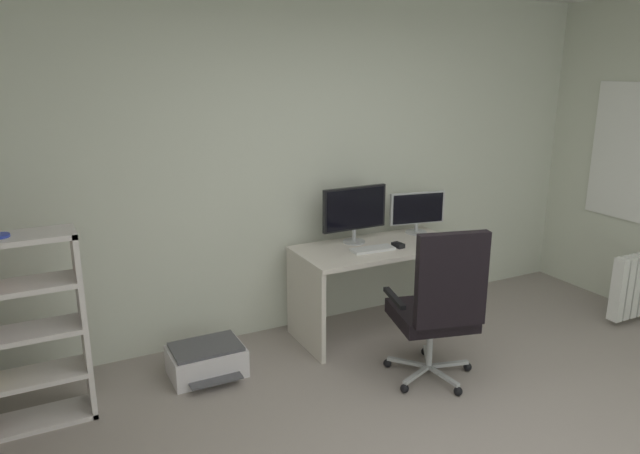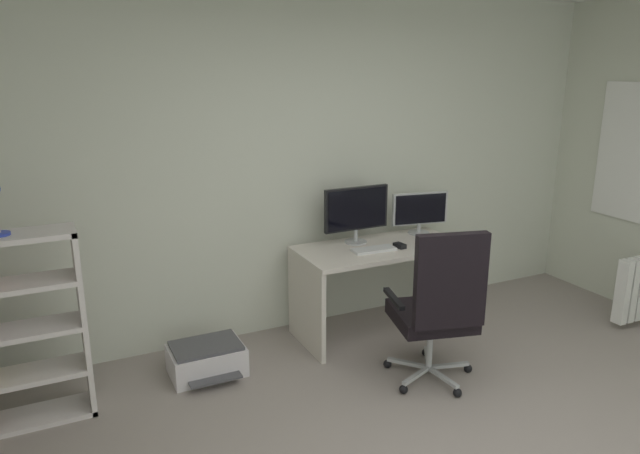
{
  "view_description": "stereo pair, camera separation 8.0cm",
  "coord_description": "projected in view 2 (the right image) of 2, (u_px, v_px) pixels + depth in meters",
  "views": [
    {
      "loc": [
        -1.97,
        -1.75,
        2.13
      ],
      "look_at": [
        -0.21,
        1.71,
        1.04
      ],
      "focal_mm": 33.08,
      "sensor_mm": 36.0,
      "label": 1
    },
    {
      "loc": [
        -1.9,
        -1.78,
        2.13
      ],
      "look_at": [
        -0.21,
        1.71,
        1.04
      ],
      "focal_mm": 33.08,
      "sensor_mm": 36.0,
      "label": 2
    }
  ],
  "objects": [
    {
      "name": "desk",
      "position": [
        379.0,
        270.0,
        4.71
      ],
      "size": [
        1.33,
        0.64,
        0.73
      ],
      "color": "silver",
      "rests_on": "ground"
    },
    {
      "name": "computer_mouse",
      "position": [
        400.0,
        246.0,
        4.61
      ],
      "size": [
        0.07,
        0.11,
        0.03
      ],
      "primitive_type": "cube",
      "rotation": [
        0.0,
        0.0,
        0.13
      ],
      "color": "black",
      "rests_on": "desk"
    },
    {
      "name": "keyboard",
      "position": [
        374.0,
        249.0,
        4.54
      ],
      "size": [
        0.35,
        0.15,
        0.02
      ],
      "primitive_type": "cube",
      "rotation": [
        0.0,
        0.0,
        -0.06
      ],
      "color": "silver",
      "rests_on": "desk"
    },
    {
      "name": "monitor_secondary",
      "position": [
        420.0,
        210.0,
        4.95
      ],
      "size": [
        0.49,
        0.18,
        0.35
      ],
      "color": "#B2B5B7",
      "rests_on": "desk"
    },
    {
      "name": "wall_back",
      "position": [
        302.0,
        166.0,
        4.71
      ],
      "size": [
        5.53,
        0.1,
        2.67
      ],
      "primitive_type": "cube",
      "color": "silver",
      "rests_on": "ground"
    },
    {
      "name": "monitor_main",
      "position": [
        356.0,
        210.0,
        4.67
      ],
      "size": [
        0.56,
        0.18,
        0.46
      ],
      "color": "#B2B5B7",
      "rests_on": "desk"
    },
    {
      "name": "office_chair",
      "position": [
        439.0,
        305.0,
        3.88
      ],
      "size": [
        0.65,
        0.66,
        1.13
      ],
      "color": "#B7BABC",
      "rests_on": "ground"
    },
    {
      "name": "printer",
      "position": [
        207.0,
        359.0,
        4.16
      ],
      "size": [
        0.51,
        0.44,
        0.22
      ],
      "color": "silver",
      "rests_on": "ground"
    }
  ]
}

